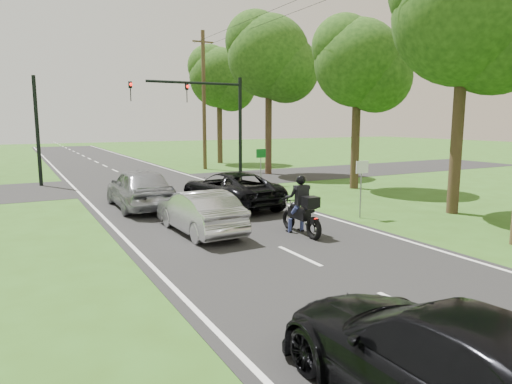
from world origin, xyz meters
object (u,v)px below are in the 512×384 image
dark_car_behind (445,364)px  sign_white (362,175)px  motorcycle_rider (302,211)px  silver_sedan (199,211)px  traffic_signal (210,111)px  dark_suv (230,189)px  silver_suv (139,188)px  sign_green (261,159)px  utility_pole_far (204,100)px

dark_car_behind → sign_white: (6.95, 9.43, 0.86)m
motorcycle_rider → silver_sedan: motorcycle_rider is taller
traffic_signal → dark_suv: bearing=-106.2°
silver_sedan → silver_suv: bearing=-84.8°
dark_suv → sign_green: bearing=-137.3°
silver_suv → sign_green: size_ratio=2.32×
dark_car_behind → sign_green: size_ratio=2.36×
silver_suv → sign_green: sign_green is taller
motorcycle_rider → sign_white: bearing=20.0°
silver_suv → sign_white: size_ratio=2.32×
motorcycle_rider → dark_car_behind: size_ratio=0.44×
silver_suv → sign_green: 7.33m
silver_sedan → sign_green: size_ratio=1.98×
silver_sedan → motorcycle_rider: bearing=145.9°
dark_suv → traffic_signal: (1.96, 6.76, 3.38)m
sign_green → motorcycle_rider: bearing=-111.2°
dark_suv → motorcycle_rider: bearing=86.0°
traffic_signal → sign_green: 4.24m
motorcycle_rider → dark_suv: 5.31m
silver_suv → dark_car_behind: bearing=89.6°
sign_green → silver_sedan: bearing=-130.7°
utility_pole_far → sign_green: bearing=-96.7°
motorcycle_rider → dark_car_behind: bearing=-111.0°
silver_sedan → sign_white: size_ratio=1.98×
motorcycle_rider → sign_green: size_ratio=1.05×
silver_sedan → utility_pole_far: bearing=-114.6°
silver_suv → dark_car_behind: silver_suv is taller
dark_suv → silver_sedan: (-2.77, -3.58, -0.05)m
dark_suv → dark_car_behind: size_ratio=1.07×
dark_car_behind → motorcycle_rider: bearing=-113.1°
utility_pole_far → sign_green: (-1.30, -11.02, -3.49)m
dark_suv → sign_green: size_ratio=2.53×
dark_suv → silver_suv: bearing=-27.7°
motorcycle_rider → utility_pole_far: size_ratio=0.22×
silver_sedan → silver_suv: (-0.64, 5.07, 0.15)m
utility_pole_far → traffic_signal: bearing=-109.7°
dark_car_behind → dark_suv: bearing=-104.5°
silver_suv → sign_white: bearing=139.9°
motorcycle_rider → silver_sedan: bearing=150.4°
silver_sedan → sign_white: (6.09, -0.68, 0.89)m
utility_pole_far → silver_suv: bearing=-121.8°
silver_suv → sign_white: sign_white is taller
motorcycle_rider → silver_sedan: (-2.77, 1.74, -0.05)m
silver_sedan → traffic_signal: bearing=-116.7°
traffic_signal → utility_pole_far: bearing=70.3°
silver_sedan → traffic_signal: traffic_signal is taller
motorcycle_rider → sign_white: 3.58m
silver_sedan → utility_pole_far: utility_pole_far is taller
dark_suv → silver_suv: silver_suv is taller
dark_car_behind → sign_green: sign_green is taller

